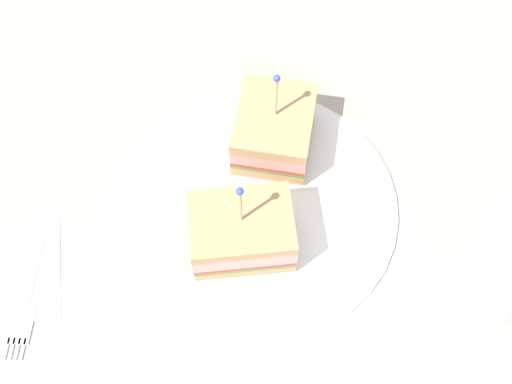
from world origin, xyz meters
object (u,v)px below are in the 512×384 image
at_px(napkin, 10,271).
at_px(sandwich_half_front, 274,129).
at_px(sandwich_half_back, 242,231).
at_px(fork, 24,310).
at_px(plate, 256,203).
at_px(drink_glass, 501,269).

bearing_deg(napkin, sandwich_half_front, 126.89).
bearing_deg(sandwich_half_back, fork, -64.32).
relative_size(sandwich_half_back, napkin, 1.03).
bearing_deg(napkin, plate, 114.66).
bearing_deg(fork, sandwich_half_back, 115.68).
bearing_deg(sandwich_half_back, drink_glass, 86.75).
bearing_deg(fork, napkin, -143.35).
relative_size(sandwich_half_front, sandwich_half_back, 1.01).
xyz_separation_m(sandwich_half_back, drink_glass, (0.01, 0.23, 0.02)).
height_order(drink_glass, fork, drink_glass).
distance_m(drink_glass, napkin, 0.46).
xyz_separation_m(drink_glass, fork, (0.08, -0.43, -0.05)).
distance_m(sandwich_half_back, fork, 0.22).
distance_m(plate, napkin, 0.25).
relative_size(napkin, fork, 0.89).
xyz_separation_m(plate, fork, (0.14, -0.20, -0.00)).
relative_size(plate, napkin, 2.70).
relative_size(drink_glass, fork, 0.97).
bearing_deg(drink_glass, plate, -104.92).
height_order(sandwich_half_back, fork, sandwich_half_back).
bearing_deg(fork, drink_glass, 100.57).
height_order(napkin, fork, fork).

